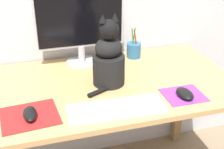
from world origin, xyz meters
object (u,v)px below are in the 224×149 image
object	(u,v)px
keyboard	(116,108)
computer_mouse_right	(185,93)
computer_mouse_left	(30,114)
cat	(108,59)
monitor	(80,24)
pen_cup	(134,50)

from	to	relation	value
keyboard	computer_mouse_right	xyz separation A→B (m)	(0.33, 0.02, 0.01)
computer_mouse_left	cat	distance (m)	0.44
keyboard	computer_mouse_left	bearing A→B (deg)	174.76
keyboard	cat	size ratio (longest dim) A/B	1.19
keyboard	cat	bearing A→B (deg)	84.76
computer_mouse_left	computer_mouse_right	size ratio (longest dim) A/B	1.04
computer_mouse_right	cat	world-z (taller)	cat
cat	computer_mouse_left	bearing A→B (deg)	-158.18
monitor	keyboard	xyz separation A→B (m)	(0.04, -0.51, -0.21)
keyboard	cat	distance (m)	0.27
computer_mouse_right	cat	size ratio (longest dim) A/B	0.32
computer_mouse_left	computer_mouse_right	bearing A→B (deg)	-2.52
monitor	computer_mouse_right	distance (m)	0.65
computer_mouse_right	pen_cup	bearing A→B (deg)	97.71
monitor	computer_mouse_left	bearing A→B (deg)	-123.45
cat	computer_mouse_right	bearing A→B (deg)	-42.09
cat	pen_cup	bearing A→B (deg)	44.89
monitor	pen_cup	bearing A→B (deg)	-0.17
cat	monitor	bearing A→B (deg)	100.90
monitor	cat	distance (m)	0.30
computer_mouse_right	pen_cup	world-z (taller)	pen_cup
keyboard	monitor	bearing A→B (deg)	97.47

